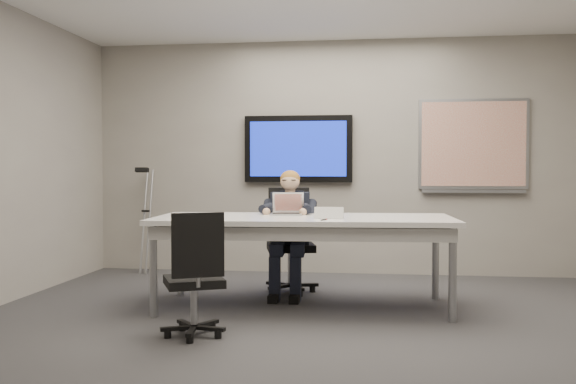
# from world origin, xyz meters

# --- Properties ---
(floor) EXTENTS (6.00, 6.00, 0.02)m
(floor) POSITION_xyz_m (0.00, 0.00, 0.00)
(floor) COLOR #343436
(floor) RESTS_ON ground
(wall_back) EXTENTS (6.00, 0.02, 2.80)m
(wall_back) POSITION_xyz_m (0.00, 3.00, 1.40)
(wall_back) COLOR gray
(wall_back) RESTS_ON ground
(wall_front) EXTENTS (6.00, 0.02, 2.80)m
(wall_front) POSITION_xyz_m (0.00, -3.00, 1.40)
(wall_front) COLOR gray
(wall_front) RESTS_ON ground
(conference_table) EXTENTS (2.73, 1.25, 0.83)m
(conference_table) POSITION_xyz_m (-0.23, 1.01, 0.73)
(conference_table) COLOR white
(conference_table) RESTS_ON ground
(tv_display) EXTENTS (1.30, 0.09, 0.80)m
(tv_display) POSITION_xyz_m (-0.50, 2.95, 1.50)
(tv_display) COLOR black
(tv_display) RESTS_ON wall_back
(whiteboard) EXTENTS (1.25, 0.08, 1.10)m
(whiteboard) POSITION_xyz_m (1.55, 2.97, 1.53)
(whiteboard) COLOR #929499
(whiteboard) RESTS_ON wall_back
(office_chair_far) EXTENTS (0.60, 0.60, 1.06)m
(office_chair_far) POSITION_xyz_m (-0.44, 1.74, 0.33)
(office_chair_far) COLOR black
(office_chair_far) RESTS_ON ground
(office_chair_near) EXTENTS (0.60, 0.60, 0.94)m
(office_chair_near) POSITION_xyz_m (-0.92, -0.13, 0.29)
(office_chair_near) COLOR black
(office_chair_near) RESTS_ON ground
(seated_person) EXTENTS (0.40, 0.68, 1.25)m
(seated_person) POSITION_xyz_m (-0.43, 1.50, 0.50)
(seated_person) COLOR #1E2232
(seated_person) RESTS_ON office_chair_far
(crutch) EXTENTS (0.32, 0.67, 1.35)m
(crutch) POSITION_xyz_m (-2.35, 2.78, 0.65)
(crutch) COLOR #9A9DA1
(crutch) RESTS_ON ground
(laptop) EXTENTS (0.31, 0.30, 0.21)m
(laptop) POSITION_xyz_m (-0.41, 1.25, 0.88)
(laptop) COLOR silver
(laptop) RESTS_ON conference_table
(name_tent) EXTENTS (0.26, 0.09, 0.10)m
(name_tent) POSITION_xyz_m (0.02, 0.83, 0.88)
(name_tent) COLOR white
(name_tent) RESTS_ON conference_table
(pen) EXTENTS (0.05, 0.12, 0.01)m
(pen) POSITION_xyz_m (-0.01, 0.64, 0.83)
(pen) COLOR black
(pen) RESTS_ON conference_table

